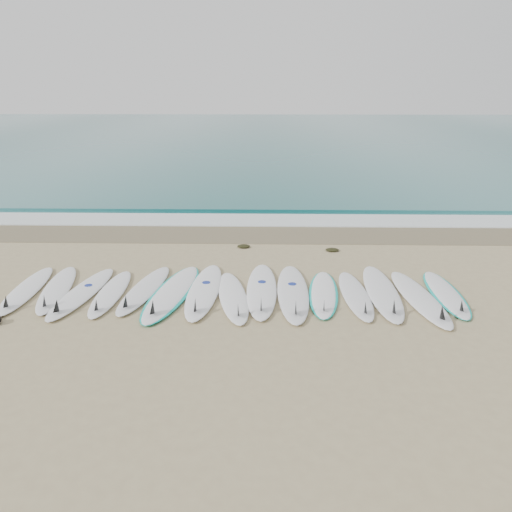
{
  "coord_description": "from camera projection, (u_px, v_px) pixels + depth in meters",
  "views": [
    {
      "loc": [
        0.63,
        -8.9,
        3.87
      ],
      "look_at": [
        0.42,
        1.12,
        0.4
      ],
      "focal_mm": 35.0,
      "sensor_mm": 36.0,
      "label": 1
    }
  ],
  "objects": [
    {
      "name": "surfboard_4",
      "position": [
        143.0,
        290.0,
        9.74
      ],
      "size": [
        0.86,
        2.58,
        0.32
      ],
      "rotation": [
        0.0,
        0.0,
        -0.14
      ],
      "color": "silver",
      "rests_on": "ground"
    },
    {
      "name": "surfboard_7",
      "position": [
        233.0,
        297.0,
        9.42
      ],
      "size": [
        0.93,
        2.56,
        0.32
      ],
      "rotation": [
        0.0,
        0.0,
        0.17
      ],
      "color": "white",
      "rests_on": "ground"
    },
    {
      "name": "surfboard_8",
      "position": [
        262.0,
        290.0,
        9.71
      ],
      "size": [
        0.59,
        2.84,
        0.36
      ],
      "rotation": [
        0.0,
        0.0,
        -0.0
      ],
      "color": "white",
      "rests_on": "ground"
    },
    {
      "name": "surfboard_14",
      "position": [
        446.0,
        294.0,
        9.59
      ],
      "size": [
        0.63,
        2.38,
        0.3
      ],
      "rotation": [
        0.0,
        0.0,
        -0.02
      ],
      "color": "white",
      "rests_on": "ground"
    },
    {
      "name": "surfboard_9",
      "position": [
        293.0,
        293.0,
        9.59
      ],
      "size": [
        0.61,
        2.9,
        0.37
      ],
      "rotation": [
        0.0,
        0.0,
        -0.0
      ],
      "color": "white",
      "rests_on": "ground"
    },
    {
      "name": "surfboard_0",
      "position": [
        25.0,
        290.0,
        9.74
      ],
      "size": [
        0.66,
        2.5,
        0.32
      ],
      "rotation": [
        0.0,
        0.0,
        0.06
      ],
      "color": "white",
      "rests_on": "ground"
    },
    {
      "name": "wet_sand_band",
      "position": [
        243.0,
        234.0,
        13.56
      ],
      "size": [
        120.0,
        1.8,
        0.01
      ],
      "primitive_type": "cube",
      "color": "#70634A",
      "rests_on": "ground"
    },
    {
      "name": "surfboard_13",
      "position": [
        421.0,
        298.0,
        9.34
      ],
      "size": [
        0.82,
        2.76,
        0.35
      ],
      "rotation": [
        0.0,
        0.0,
        0.09
      ],
      "color": "white",
      "rests_on": "ground"
    },
    {
      "name": "surfboard_1",
      "position": [
        56.0,
        289.0,
        9.77
      ],
      "size": [
        0.91,
        2.55,
        0.32
      ],
      "rotation": [
        0.0,
        0.0,
        0.16
      ],
      "color": "white",
      "rests_on": "ground"
    },
    {
      "name": "ground",
      "position": [
        233.0,
        294.0,
        9.69
      ],
      "size": [
        120.0,
        120.0,
        0.0
      ],
      "primitive_type": "plane",
      "color": "tan"
    },
    {
      "name": "surfboard_6",
      "position": [
        204.0,
        291.0,
        9.67
      ],
      "size": [
        0.67,
        2.86,
        0.36
      ],
      "rotation": [
        0.0,
        0.0,
        -0.03
      ],
      "color": "white",
      "rests_on": "ground"
    },
    {
      "name": "seaweed_far",
      "position": [
        332.0,
        250.0,
        12.18
      ],
      "size": [
        0.33,
        0.26,
        0.06
      ],
      "primitive_type": "ellipsoid",
      "color": "black",
      "rests_on": "ground"
    },
    {
      "name": "surfboard_5",
      "position": [
        172.0,
        293.0,
        9.61
      ],
      "size": [
        1.09,
        2.97,
        0.37
      ],
      "rotation": [
        0.0,
        0.0,
        -0.14
      ],
      "color": "white",
      "rests_on": "ground"
    },
    {
      "name": "wave_crest",
      "position": [
        247.0,
        207.0,
        16.28
      ],
      "size": [
        120.0,
        1.0,
        0.1
      ],
      "primitive_type": "cube",
      "color": "#23686A",
      "rests_on": "ground"
    },
    {
      "name": "ocean",
      "position": [
        259.0,
        134.0,
        40.39
      ],
      "size": [
        120.0,
        55.0,
        0.03
      ],
      "primitive_type": "cube",
      "color": "#23686A",
      "rests_on": "ground"
    },
    {
      "name": "surfboard_12",
      "position": [
        383.0,
        293.0,
        9.6
      ],
      "size": [
        0.66,
        2.86,
        0.36
      ],
      "rotation": [
        0.0,
        0.0,
        -0.03
      ],
      "color": "white",
      "rests_on": "ground"
    },
    {
      "name": "surfboard_3",
      "position": [
        110.0,
        294.0,
        9.58
      ],
      "size": [
        0.5,
        2.35,
        0.3
      ],
      "rotation": [
        0.0,
        0.0,
        0.01
      ],
      "color": "white",
      "rests_on": "ground"
    },
    {
      "name": "surfboard_2",
      "position": [
        81.0,
        293.0,
        9.58
      ],
      "size": [
        0.84,
        2.67,
        0.34
      ],
      "rotation": [
        0.0,
        0.0,
        -0.11
      ],
      "color": "white",
      "rests_on": "ground"
    },
    {
      "name": "surfboard_11",
      "position": [
        356.0,
        295.0,
        9.49
      ],
      "size": [
        0.57,
        2.42,
        0.31
      ],
      "rotation": [
        0.0,
        0.0,
        0.03
      ],
      "color": "white",
      "rests_on": "ground"
    },
    {
      "name": "seaweed_near",
      "position": [
        244.0,
        246.0,
        12.45
      ],
      "size": [
        0.33,
        0.25,
        0.06
      ],
      "primitive_type": "ellipsoid",
      "color": "black",
      "rests_on": "ground"
    },
    {
      "name": "surfboard_10",
      "position": [
        323.0,
        294.0,
        9.6
      ],
      "size": [
        0.79,
        2.38,
        0.3
      ],
      "rotation": [
        0.0,
        0.0,
        -0.1
      ],
      "color": "white",
      "rests_on": "ground"
    },
    {
      "name": "foam_band",
      "position": [
        245.0,
        220.0,
        14.88
      ],
      "size": [
        120.0,
        1.4,
        0.04
      ],
      "primitive_type": "cube",
      "color": "silver",
      "rests_on": "ground"
    }
  ]
}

